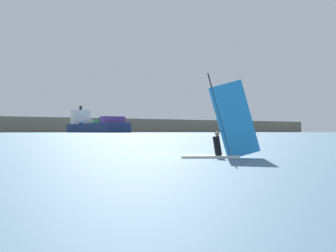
# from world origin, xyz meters

# --- Properties ---
(ground_plane) EXTENTS (4000.00, 4000.00, 0.00)m
(ground_plane) POSITION_xyz_m (0.00, 0.00, 0.00)
(ground_plane) COLOR #476B84
(windsurfer) EXTENTS (3.76, 1.36, 4.14)m
(windsurfer) POSITION_xyz_m (0.79, -3.06, 0.99)
(windsurfer) COLOR white
(windsurfer) RESTS_ON ground_plane
(cargo_ship) EXTENTS (66.92, 163.60, 39.27)m
(cargo_ship) POSITION_xyz_m (63.19, 549.89, 9.08)
(cargo_ship) COLOR navy
(cargo_ship) RESTS_ON ground_plane
(distant_headland) EXTENTS (968.81, 513.30, 24.77)m
(distant_headland) POSITION_xyz_m (265.69, 895.91, 12.39)
(distant_headland) COLOR #756B56
(distant_headland) RESTS_ON ground_plane
(small_sailboat) EXTENTS (6.29, 9.13, 9.80)m
(small_sailboat) POSITION_xyz_m (84.05, 149.47, 0.88)
(small_sailboat) COLOR white
(small_sailboat) RESTS_ON ground_plane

